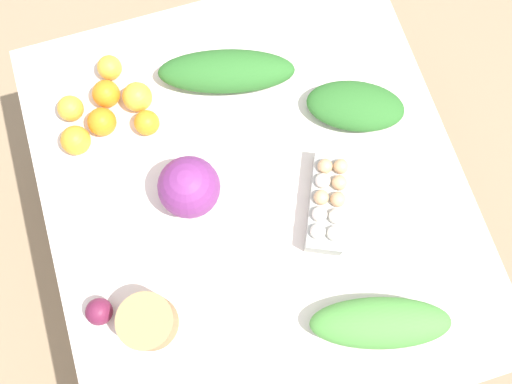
% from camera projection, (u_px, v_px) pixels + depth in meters
% --- Properties ---
extents(ground_plane, '(8.00, 8.00, 0.00)m').
position_uv_depth(ground_plane, '(256.00, 245.00, 2.19)').
color(ground_plane, '#937A5B').
extents(dining_table, '(1.21, 1.09, 0.72)m').
position_uv_depth(dining_table, '(256.00, 203.00, 1.58)').
color(dining_table, silver).
rests_on(dining_table, ground_plane).
extents(cabbage_purple, '(0.16, 0.16, 0.16)m').
position_uv_depth(cabbage_purple, '(189.00, 187.00, 1.42)').
color(cabbage_purple, '#7A2D75').
rests_on(cabbage_purple, dining_table).
extents(egg_carton, '(0.27, 0.19, 0.09)m').
position_uv_depth(egg_carton, '(328.00, 201.00, 1.45)').
color(egg_carton, '#A8A8A3').
rests_on(egg_carton, dining_table).
extents(paper_bag, '(0.13, 0.13, 0.10)m').
position_uv_depth(paper_bag, '(148.00, 322.00, 1.35)').
color(paper_bag, '#A87F51').
rests_on(paper_bag, dining_table).
extents(greens_bunch_scallion, '(0.22, 0.39, 0.09)m').
position_uv_depth(greens_bunch_scallion, '(226.00, 71.00, 1.54)').
color(greens_bunch_scallion, '#2D6B28').
rests_on(greens_bunch_scallion, dining_table).
extents(greens_bunch_beet_tops, '(0.21, 0.36, 0.09)m').
position_uv_depth(greens_bunch_beet_tops, '(380.00, 323.00, 1.36)').
color(greens_bunch_beet_tops, '#4C933D').
rests_on(greens_bunch_beet_tops, dining_table).
extents(greens_bunch_kale, '(0.24, 0.30, 0.08)m').
position_uv_depth(greens_bunch_kale, '(355.00, 106.00, 1.52)').
color(greens_bunch_kale, '#2D6B28').
rests_on(greens_bunch_kale, dining_table).
extents(beet_root, '(0.07, 0.07, 0.07)m').
position_uv_depth(beet_root, '(99.00, 312.00, 1.38)').
color(beet_root, maroon).
rests_on(beet_root, dining_table).
extents(orange_0, '(0.08, 0.08, 0.08)m').
position_uv_depth(orange_0, '(102.00, 122.00, 1.51)').
color(orange_0, orange).
rests_on(orange_0, dining_table).
extents(orange_1, '(0.07, 0.07, 0.07)m').
position_uv_depth(orange_1, '(106.00, 94.00, 1.53)').
color(orange_1, orange).
rests_on(orange_1, dining_table).
extents(orange_2, '(0.07, 0.07, 0.07)m').
position_uv_depth(orange_2, '(71.00, 108.00, 1.52)').
color(orange_2, '#F9A833').
rests_on(orange_2, dining_table).
extents(orange_3, '(0.08, 0.08, 0.08)m').
position_uv_depth(orange_3, '(76.00, 140.00, 1.49)').
color(orange_3, orange).
rests_on(orange_3, dining_table).
extents(orange_4, '(0.08, 0.08, 0.08)m').
position_uv_depth(orange_4, '(137.00, 97.00, 1.53)').
color(orange_4, '#F9A833').
rests_on(orange_4, dining_table).
extents(orange_5, '(0.07, 0.07, 0.07)m').
position_uv_depth(orange_5, '(110.00, 68.00, 1.56)').
color(orange_5, '#F9A833').
rests_on(orange_5, dining_table).
extents(orange_6, '(0.07, 0.07, 0.07)m').
position_uv_depth(orange_6, '(147.00, 123.00, 1.51)').
color(orange_6, orange).
rests_on(orange_6, dining_table).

